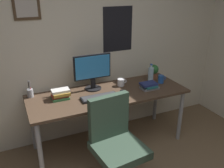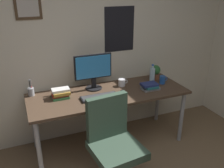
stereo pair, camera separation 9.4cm
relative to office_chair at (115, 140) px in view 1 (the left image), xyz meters
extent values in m
cube|color=beige|center=(-0.03, 1.07, 0.77)|extent=(4.40, 0.08, 2.60)
cube|color=#4C3823|center=(-0.56, 1.02, 1.21)|extent=(0.28, 0.02, 0.34)
cube|color=beige|center=(-0.56, 1.01, 1.21)|extent=(0.22, 0.00, 0.28)
cube|color=black|center=(0.51, 1.03, 0.86)|extent=(0.40, 0.01, 0.56)
cube|color=#4C3828|center=(0.21, 0.64, 0.18)|extent=(1.89, 0.69, 0.03)
cylinder|color=#9EA0A5|center=(-0.67, 0.36, -0.18)|extent=(0.05, 0.05, 0.69)
cylinder|color=#9EA0A5|center=(1.10, 0.36, -0.18)|extent=(0.05, 0.05, 0.69)
cylinder|color=#9EA0A5|center=(-0.67, 0.93, -0.18)|extent=(0.05, 0.05, 0.69)
cylinder|color=#9EA0A5|center=(1.10, 0.93, -0.18)|extent=(0.05, 0.05, 0.69)
cube|color=#334738|center=(0.01, -0.08, -0.07)|extent=(0.51, 0.51, 0.08)
cube|color=#334738|center=(-0.01, 0.12, 0.20)|extent=(0.43, 0.11, 0.45)
cylinder|color=black|center=(0.07, 0.20, -0.51)|extent=(0.04, 0.04, 0.04)
cylinder|color=black|center=(0.08, 0.83, 0.20)|extent=(0.20, 0.20, 0.01)
cube|color=black|center=(0.08, 0.83, 0.27)|extent=(0.05, 0.04, 0.12)
cube|color=black|center=(0.08, 0.83, 0.48)|extent=(0.46, 0.02, 0.30)
cube|color=#338CD8|center=(0.08, 0.81, 0.48)|extent=(0.43, 0.00, 0.27)
cube|color=black|center=(0.06, 0.55, 0.21)|extent=(0.43, 0.15, 0.02)
cube|color=#38383A|center=(0.06, 0.55, 0.22)|extent=(0.41, 0.13, 0.00)
ellipsoid|color=black|center=(0.36, 0.56, 0.21)|extent=(0.06, 0.11, 0.04)
cylinder|color=silver|center=(0.85, 0.72, 0.29)|extent=(0.07, 0.07, 0.20)
cylinder|color=silver|center=(0.85, 0.72, 0.41)|extent=(0.03, 0.03, 0.04)
cylinder|color=#2659B2|center=(0.85, 0.72, 0.44)|extent=(0.03, 0.03, 0.01)
cylinder|color=white|center=(0.44, 0.78, 0.24)|extent=(0.09, 0.09, 0.09)
torus|color=white|center=(0.50, 0.78, 0.24)|extent=(0.05, 0.01, 0.05)
cylinder|color=#2659B2|center=(0.96, 0.65, 0.25)|extent=(0.07, 0.07, 0.10)
torus|color=#2659B2|center=(1.01, 0.65, 0.25)|extent=(0.05, 0.01, 0.05)
cylinder|color=brown|center=(0.96, 0.83, 0.23)|extent=(0.11, 0.11, 0.07)
sphere|color=#2D6B33|center=(0.96, 0.83, 0.32)|extent=(0.13, 0.13, 0.13)
ellipsoid|color=#287A38|center=(0.93, 0.85, 0.35)|extent=(0.07, 0.08, 0.02)
ellipsoid|color=#287A38|center=(0.99, 0.85, 0.33)|extent=(0.07, 0.08, 0.02)
ellipsoid|color=#287A38|center=(0.93, 0.80, 0.33)|extent=(0.08, 0.07, 0.02)
cylinder|color=#9EA0A5|center=(-0.65, 0.91, 0.24)|extent=(0.07, 0.07, 0.09)
cylinder|color=#263FBF|center=(-0.66, 0.91, 0.32)|extent=(0.01, 0.01, 0.13)
cylinder|color=red|center=(-0.64, 0.91, 0.32)|extent=(0.01, 0.01, 0.13)
cylinder|color=black|center=(-0.65, 0.90, 0.32)|extent=(0.01, 0.01, 0.13)
cylinder|color=#9EA0A5|center=(-0.64, 0.91, 0.32)|extent=(0.01, 0.03, 0.14)
cylinder|color=#9EA0A5|center=(-0.66, 0.91, 0.32)|extent=(0.01, 0.02, 0.14)
cube|color=#33723F|center=(-0.35, 0.72, 0.21)|extent=(0.19, 0.16, 0.02)
cube|color=#B22D28|center=(-0.35, 0.72, 0.23)|extent=(0.18, 0.11, 0.02)
cube|color=gold|center=(-0.34, 0.72, 0.26)|extent=(0.19, 0.14, 0.03)
cube|color=silver|center=(-0.34, 0.72, 0.29)|extent=(0.20, 0.12, 0.03)
cube|color=gray|center=(0.72, 0.54, 0.21)|extent=(0.21, 0.13, 0.03)
cube|color=#26727A|center=(0.72, 0.53, 0.24)|extent=(0.16, 0.13, 0.03)
cube|color=navy|center=(0.70, 0.54, 0.27)|extent=(0.20, 0.13, 0.03)
camera|label=1|loc=(-0.84, -1.79, 1.40)|focal=39.18mm
camera|label=2|loc=(-0.75, -1.83, 1.40)|focal=39.18mm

